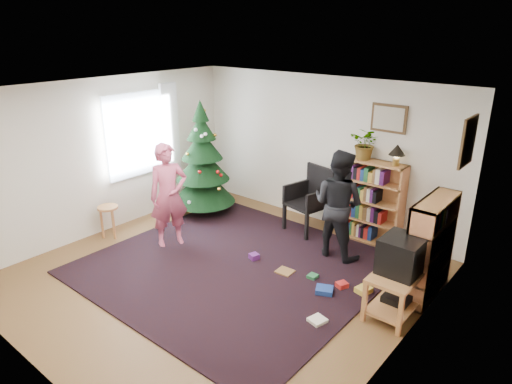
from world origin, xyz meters
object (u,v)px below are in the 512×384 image
Objects in this scene: bookshelf_right at (430,247)px; crt_tv at (402,255)px; person_standing at (169,196)px; table_lamp at (397,151)px; stool at (108,213)px; person_by_chair at (338,204)px; potted_plant at (366,144)px; christmas_tree at (203,167)px; tv_stand at (398,288)px; armchair at (312,196)px; picture_right at (468,141)px; bookshelf_back at (373,201)px; picture_back at (389,118)px.

crt_tv is (-0.12, -0.61, 0.10)m from bookshelf_right.
person_standing is 5.09× the size of table_lamp.
stool is 1.14m from person_standing.
crt_tv is 4.54m from stool.
person_by_chair is 1.09m from potted_plant.
christmas_tree reaches higher than tv_stand.
armchair reaches higher than crt_tv.
picture_right reaches higher than bookshelf_back.
person_by_chair is at bearing -120.30° from table_lamp.
potted_plant is at bearing 180.00° from table_lamp.
armchair is 3.39× the size of table_lamp.
table_lamp is at bearing 151.60° from picture_right.
christmas_tree is 2.89m from potted_plant.
picture_right is at bearing -28.69° from picture_back.
armchair is at bearing -164.52° from bookshelf_back.
stool is 0.33× the size of person_standing.
picture_back is 1.75m from armchair.
table_lamp reaches higher than armchair.
stool is at bearing -141.55° from bookshelf_back.
potted_plant is (0.76, 0.27, 0.96)m from armchair.
person_by_chair is at bearing -87.81° from potted_plant.
picture_right is 2.73m from armchair.
christmas_tree is at bearing 47.57° from person_standing.
table_lamp is at bearing 36.04° from stool.
crt_tv is (-0.00, 0.00, 0.44)m from tv_stand.
picture_right is at bearing -18.38° from bookshelf_right.
bookshelf_right is at bearing -108.38° from picture_right.
christmas_tree is 1.59× the size of bookshelf_back.
person_standing is (0.96, 0.47, 0.40)m from stool.
tv_stand is at bearing -57.02° from person_standing.
person_by_chair reaches higher than crt_tv.
potted_plant is at bearing 129.72° from tv_stand.
bookshelf_back is at bearing 180.00° from table_lamp.
person_standing is at bearing -134.88° from potted_plant.
picture_back is 0.42× the size of bookshelf_back.
table_lamp is (3.58, 2.61, 1.10)m from stool.
picture_back is 0.51× the size of armchair.
picture_right is 4.19m from person_standing.
stool is (-3.35, -2.74, -1.54)m from picture_back.
stool is (-2.33, -2.34, -0.17)m from armchair.
table_lamp is at bearing 0.00° from potted_plant.
person_standing reaches higher than stool.
picture_back is 0.34× the size of person_by_chair.
person_by_chair reaches higher than bookshelf_back.
christmas_tree is 1.59× the size of bookshelf_right.
bookshelf_back is 0.80× the size of person_by_chair.
christmas_tree is 6.46× the size of table_lamp.
person_by_chair is at bearing -104.09° from picture_back.
crt_tv is 1.96m from table_lamp.
person_by_chair is at bearing 148.28° from crt_tv.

